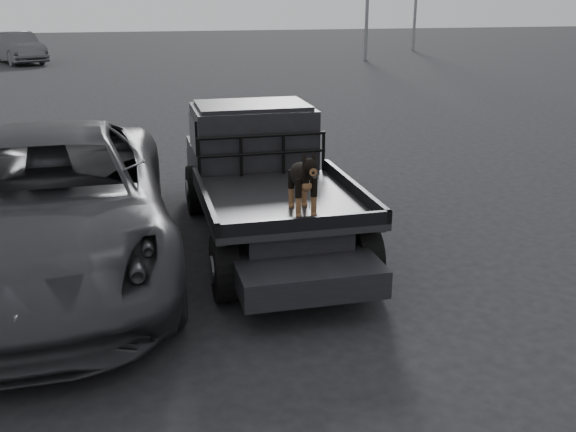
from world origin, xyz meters
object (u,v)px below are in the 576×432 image
object	(u,v)px
parked_suv	(48,205)
distant_car_a	(18,48)
flatbed_ute	(266,210)
dog	(302,181)

from	to	relation	value
parked_suv	distant_car_a	distance (m)	28.40
distant_car_a	parked_suv	bearing A→B (deg)	-105.08
parked_suv	distant_car_a	xyz separation A→B (m)	(-4.43, 28.06, -0.10)
flatbed_ute	distant_car_a	distance (m)	28.60
flatbed_ute	distant_car_a	bearing A→B (deg)	104.63
flatbed_ute	dog	bearing A→B (deg)	-85.30
dog	distant_car_a	xyz separation A→B (m)	(-7.35, 29.17, -0.52)
dog	distant_car_a	bearing A→B (deg)	104.14
flatbed_ute	parked_suv	world-z (taller)	parked_suv
flatbed_ute	parked_suv	bearing A→B (deg)	-172.19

